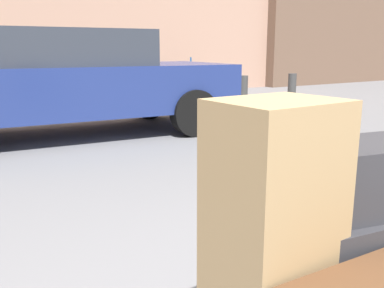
{
  "coord_description": "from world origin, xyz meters",
  "views": [
    {
      "loc": [
        -1.17,
        -0.63,
        1.18
      ],
      "look_at": [
        0.0,
        1.2,
        0.69
      ],
      "focal_mm": 39.85,
      "sensor_mm": 36.0,
      "label": 1
    }
  ],
  "objects_px": {
    "bicycle_leaning": "(176,81)",
    "bollard_corner": "(292,84)",
    "duffel_bag_charcoal_stacked_top": "(367,253)",
    "bollard_kerb_mid": "(199,90)",
    "parked_car": "(69,80)",
    "bollard_kerb_near": "(142,94)",
    "duffel_bag_charcoal_topmost_pile": "(375,174)",
    "bollard_kerb_far": "(243,87)",
    "suitcase_tan_rear_left": "(273,227)"
  },
  "relations": [
    {
      "from": "duffel_bag_charcoal_topmost_pile",
      "to": "bollard_kerb_mid",
      "type": "relative_size",
      "value": 0.75
    },
    {
      "from": "bollard_kerb_mid",
      "to": "duffel_bag_charcoal_topmost_pile",
      "type": "bearing_deg",
      "value": -119.34
    },
    {
      "from": "duffel_bag_charcoal_stacked_top",
      "to": "bollard_kerb_far",
      "type": "bearing_deg",
      "value": 61.25
    },
    {
      "from": "bollard_kerb_near",
      "to": "bollard_kerb_mid",
      "type": "height_order",
      "value": "same"
    },
    {
      "from": "duffel_bag_charcoal_stacked_top",
      "to": "bollard_kerb_near",
      "type": "xyz_separation_m",
      "value": [
        2.6,
        7.08,
        -0.23
      ]
    },
    {
      "from": "duffel_bag_charcoal_stacked_top",
      "to": "duffel_bag_charcoal_topmost_pile",
      "type": "relative_size",
      "value": 1.46
    },
    {
      "from": "duffel_bag_charcoal_stacked_top",
      "to": "suitcase_tan_rear_left",
      "type": "xyz_separation_m",
      "value": [
        -0.42,
        0.01,
        0.19
      ]
    },
    {
      "from": "duffel_bag_charcoal_topmost_pile",
      "to": "bollard_kerb_near",
      "type": "relative_size",
      "value": 0.75
    },
    {
      "from": "bollard_corner",
      "to": "suitcase_tan_rear_left",
      "type": "bearing_deg",
      "value": -135.79
    },
    {
      "from": "bollard_kerb_near",
      "to": "bollard_kerb_far",
      "type": "distance_m",
      "value": 2.64
    },
    {
      "from": "duffel_bag_charcoal_stacked_top",
      "to": "bollard_kerb_mid",
      "type": "height_order",
      "value": "duffel_bag_charcoal_stacked_top"
    },
    {
      "from": "suitcase_tan_rear_left",
      "to": "bollard_corner",
      "type": "bearing_deg",
      "value": 42.38
    },
    {
      "from": "bollard_kerb_far",
      "to": "bollard_corner",
      "type": "xyz_separation_m",
      "value": [
        1.6,
        0.0,
        0.0
      ]
    },
    {
      "from": "bollard_kerb_mid",
      "to": "bicycle_leaning",
      "type": "bearing_deg",
      "value": 79.28
    },
    {
      "from": "parked_car",
      "to": "bollard_kerb_far",
      "type": "relative_size",
      "value": 8.01
    },
    {
      "from": "duffel_bag_charcoal_topmost_pile",
      "to": "bicycle_leaning",
      "type": "relative_size",
      "value": 0.24
    },
    {
      "from": "parked_car",
      "to": "bicycle_leaning",
      "type": "bearing_deg",
      "value": 42.96
    },
    {
      "from": "bollard_corner",
      "to": "duffel_bag_charcoal_topmost_pile",
      "type": "bearing_deg",
      "value": -134.01
    },
    {
      "from": "suitcase_tan_rear_left",
      "to": "parked_car",
      "type": "height_order",
      "value": "parked_car"
    },
    {
      "from": "duffel_bag_charcoal_topmost_pile",
      "to": "bollard_kerb_near",
      "type": "xyz_separation_m",
      "value": [
        2.6,
        7.08,
        -0.5
      ]
    },
    {
      "from": "parked_car",
      "to": "bollard_kerb_far",
      "type": "height_order",
      "value": "parked_car"
    },
    {
      "from": "suitcase_tan_rear_left",
      "to": "bicycle_leaning",
      "type": "distance_m",
      "value": 9.71
    },
    {
      "from": "bicycle_leaning",
      "to": "bollard_kerb_far",
      "type": "height_order",
      "value": "bicycle_leaning"
    },
    {
      "from": "duffel_bag_charcoal_stacked_top",
      "to": "duffel_bag_charcoal_topmost_pile",
      "type": "xyz_separation_m",
      "value": [
        0.0,
        0.0,
        0.28
      ]
    },
    {
      "from": "suitcase_tan_rear_left",
      "to": "bicycle_leaning",
      "type": "xyz_separation_m",
      "value": [
        4.68,
        8.51,
        -0.32
      ]
    },
    {
      "from": "parked_car",
      "to": "bollard_corner",
      "type": "height_order",
      "value": "parked_car"
    },
    {
      "from": "suitcase_tan_rear_left",
      "to": "bollard_kerb_mid",
      "type": "height_order",
      "value": "suitcase_tan_rear_left"
    },
    {
      "from": "duffel_bag_charcoal_stacked_top",
      "to": "bicycle_leaning",
      "type": "xyz_separation_m",
      "value": [
        4.25,
        8.52,
        -0.13
      ]
    },
    {
      "from": "bicycle_leaning",
      "to": "bollard_kerb_mid",
      "type": "bearing_deg",
      "value": -100.72
    },
    {
      "from": "duffel_bag_charcoal_stacked_top",
      "to": "bicycle_leaning",
      "type": "height_order",
      "value": "bicycle_leaning"
    },
    {
      "from": "bicycle_leaning",
      "to": "bollard_kerb_far",
      "type": "xyz_separation_m",
      "value": [
        0.99,
        -1.44,
        -0.09
      ]
    },
    {
      "from": "parked_car",
      "to": "bollard_kerb_near",
      "type": "bearing_deg",
      "value": 44.44
    },
    {
      "from": "duffel_bag_charcoal_stacked_top",
      "to": "bicycle_leaning",
      "type": "relative_size",
      "value": 0.35
    },
    {
      "from": "bollard_kerb_near",
      "to": "bollard_kerb_far",
      "type": "relative_size",
      "value": 1.0
    },
    {
      "from": "parked_car",
      "to": "bollard_corner",
      "type": "xyz_separation_m",
      "value": [
        6.33,
        2.05,
        -0.48
      ]
    },
    {
      "from": "duffel_bag_charcoal_topmost_pile",
      "to": "bollard_kerb_near",
      "type": "bearing_deg",
      "value": 81.84
    },
    {
      "from": "parked_car",
      "to": "bollard_kerb_mid",
      "type": "bearing_deg",
      "value": 30.54
    },
    {
      "from": "duffel_bag_charcoal_topmost_pile",
      "to": "bicycle_leaning",
      "type": "height_order",
      "value": "bicycle_leaning"
    },
    {
      "from": "bollard_kerb_far",
      "to": "duffel_bag_charcoal_topmost_pile",
      "type": "bearing_deg",
      "value": -126.51
    },
    {
      "from": "duffel_bag_charcoal_stacked_top",
      "to": "bollard_kerb_mid",
      "type": "bearing_deg",
      "value": 68.42
    },
    {
      "from": "duffel_bag_charcoal_topmost_pile",
      "to": "parked_car",
      "type": "xyz_separation_m",
      "value": [
        0.51,
        5.03,
        -0.02
      ]
    },
    {
      "from": "duffel_bag_charcoal_topmost_pile",
      "to": "parked_car",
      "type": "bearing_deg",
      "value": 96.21
    },
    {
      "from": "duffel_bag_charcoal_stacked_top",
      "to": "bollard_kerb_near",
      "type": "height_order",
      "value": "duffel_bag_charcoal_stacked_top"
    },
    {
      "from": "suitcase_tan_rear_left",
      "to": "bollard_kerb_near",
      "type": "distance_m",
      "value": 7.7
    },
    {
      "from": "bollard_kerb_near",
      "to": "bollard_corner",
      "type": "bearing_deg",
      "value": 0.0
    },
    {
      "from": "bollard_kerb_far",
      "to": "bollard_kerb_mid",
      "type": "bearing_deg",
      "value": 180.0
    },
    {
      "from": "bicycle_leaning",
      "to": "bollard_corner",
      "type": "relative_size",
      "value": 3.17
    },
    {
      "from": "duffel_bag_charcoal_stacked_top",
      "to": "bollard_kerb_far",
      "type": "height_order",
      "value": "duffel_bag_charcoal_stacked_top"
    },
    {
      "from": "bicycle_leaning",
      "to": "bollard_kerb_near",
      "type": "bearing_deg",
      "value": -139.01
    },
    {
      "from": "bollard_kerb_near",
      "to": "bollard_kerb_mid",
      "type": "xyz_separation_m",
      "value": [
        1.38,
        0.0,
        0.0
      ]
    }
  ]
}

